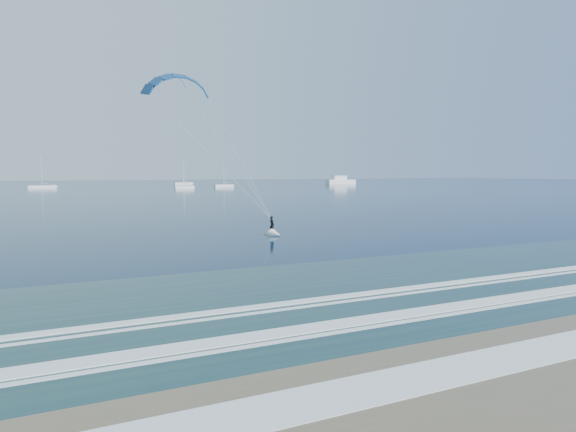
% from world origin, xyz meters
% --- Properties ---
extents(ground, '(900.00, 900.00, 0.00)m').
position_xyz_m(ground, '(0.00, 0.00, 0.00)').
color(ground, '#072740').
rests_on(ground, ground).
extents(kitesurfer_rig, '(14.95, 4.07, 16.17)m').
position_xyz_m(kitesurfer_rig, '(-0.43, 34.29, 8.56)').
color(kitesurfer_rig, yellow).
rests_on(kitesurfer_rig, ground).
extents(motor_yacht, '(17.00, 4.53, 6.76)m').
position_xyz_m(motor_yacht, '(134.56, 231.11, 1.85)').
color(motor_yacht, white).
rests_on(motor_yacht, ground).
extents(sailboat_2, '(10.27, 2.40, 13.63)m').
position_xyz_m(sailboat_2, '(-15.02, 218.72, 0.69)').
color(sailboat_2, white).
rests_on(sailboat_2, ground).
extents(sailboat_3, '(7.36, 2.40, 10.40)m').
position_xyz_m(sailboat_3, '(35.06, 186.52, 0.67)').
color(sailboat_3, white).
rests_on(sailboat_3, ground).
extents(sailboat_4, '(9.42, 2.40, 12.71)m').
position_xyz_m(sailboat_4, '(53.11, 257.28, 0.69)').
color(sailboat_4, white).
rests_on(sailboat_4, ground).
extents(sailboat_5, '(8.31, 2.40, 11.40)m').
position_xyz_m(sailboat_5, '(56.35, 200.91, 0.68)').
color(sailboat_5, white).
rests_on(sailboat_5, ground).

